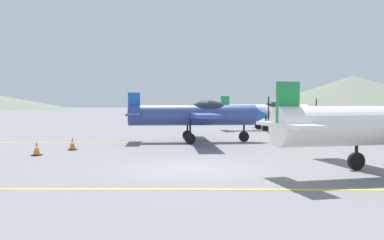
{
  "coord_description": "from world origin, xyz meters",
  "views": [
    {
      "loc": [
        0.23,
        -13.21,
        2.16
      ],
      "look_at": [
        -0.07,
        10.0,
        1.2
      ],
      "focal_mm": 37.31,
      "sensor_mm": 36.0,
      "label": 1
    }
  ],
  "objects_px": {
    "airplane_mid": "(198,114)",
    "airplane_far": "(268,111)",
    "traffic_cone_front": "(72,144)",
    "traffic_cone_side": "(37,149)"
  },
  "relations": [
    {
      "from": "airplane_far",
      "to": "traffic_cone_front",
      "type": "relative_size",
      "value": 15.68
    },
    {
      "from": "traffic_cone_front",
      "to": "traffic_cone_side",
      "type": "xyz_separation_m",
      "value": [
        -0.87,
        -1.98,
        0.0
      ]
    },
    {
      "from": "airplane_mid",
      "to": "airplane_far",
      "type": "bearing_deg",
      "value": 60.31
    },
    {
      "from": "traffic_cone_front",
      "to": "traffic_cone_side",
      "type": "relative_size",
      "value": 1.0
    },
    {
      "from": "airplane_mid",
      "to": "traffic_cone_side",
      "type": "bearing_deg",
      "value": -138.81
    },
    {
      "from": "traffic_cone_side",
      "to": "traffic_cone_front",
      "type": "bearing_deg",
      "value": 66.24
    },
    {
      "from": "airplane_mid",
      "to": "traffic_cone_front",
      "type": "xyz_separation_m",
      "value": [
        -5.85,
        -3.9,
        -1.27
      ]
    },
    {
      "from": "airplane_far",
      "to": "traffic_cone_front",
      "type": "bearing_deg",
      "value": -129.7
    },
    {
      "from": "airplane_mid",
      "to": "airplane_far",
      "type": "height_order",
      "value": "same"
    },
    {
      "from": "airplane_mid",
      "to": "airplane_far",
      "type": "xyz_separation_m",
      "value": [
        5.72,
        10.03,
        0.0
      ]
    }
  ]
}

